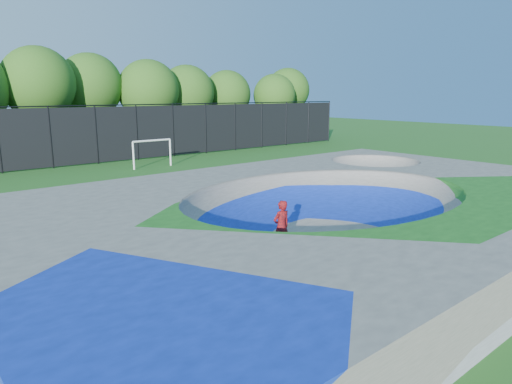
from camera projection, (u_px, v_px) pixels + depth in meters
ground at (328, 233)px, 15.99m from camera, size 120.00×120.00×0.00m
skate_deck at (329, 213)px, 15.83m from camera, size 22.00×14.00×1.50m
skater at (281, 227)px, 13.90m from camera, size 0.63×0.43×1.66m
skateboard at (281, 252)px, 14.07m from camera, size 0.79×0.24×0.05m
soccer_goal at (152, 148)px, 29.93m from camera, size 2.79×0.12×1.84m
fence at (96, 134)px, 31.27m from camera, size 48.09×0.09×4.04m
treeline at (76, 90)px, 34.92m from camera, size 53.34×6.57×8.14m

